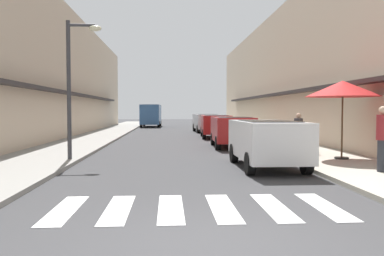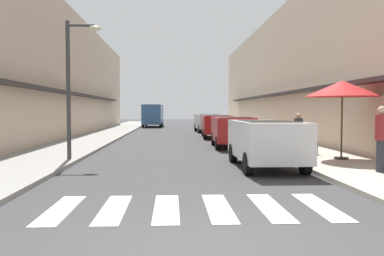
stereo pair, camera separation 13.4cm
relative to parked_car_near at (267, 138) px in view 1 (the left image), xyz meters
The scene contains 16 objects.
ground_plane 13.02m from the parked_car_near, 101.19° to the left, with size 108.88×108.88×0.00m, color #38383A.
sidewalk_left 14.88m from the parked_car_near, 120.96° to the left, with size 3.11×69.28×0.12m, color gray.
sidewalk_right 13.03m from the parked_car_near, 78.44° to the left, with size 3.11×69.28×0.12m, color #ADA899.
building_row_left 18.68m from the parked_car_near, 129.45° to the left, with size 5.50×46.54×8.27m.
building_row_right 16.04m from the parked_car_near, 64.91° to the left, with size 5.50×46.54×8.46m.
crosswalk 5.66m from the parked_car_near, 116.79° to the right, with size 5.20×2.20×0.01m.
parked_car_near is the anchor object (origin of this frame).
parked_car_mid 6.84m from the parked_car_near, 90.00° to the left, with size 1.91×3.98×1.47m.
parked_car_far 13.63m from the parked_car_near, 90.00° to the left, with size 1.96×4.42×1.47m.
parked_car_distant 20.21m from the parked_car_near, 90.00° to the left, with size 1.96×4.44×1.47m.
delivery_van 31.31m from the parked_car_near, 98.98° to the left, with size 2.13×5.45×2.37m.
street_lamp 6.75m from the parked_car_near, 164.90° to the left, with size 1.19×0.28×4.69m.
cafe_umbrella 3.52m from the parked_car_near, 22.43° to the left, with size 2.52×2.52×2.68m.
planter_midblock 3.65m from the parked_car_near, 54.01° to the left, with size 0.87×0.87×1.09m.
pedestrian_walking_near 3.24m from the parked_car_near, 31.73° to the right, with size 0.34×0.34×1.78m.
pedestrian_walking_far 3.94m from the parked_car_near, 58.07° to the left, with size 0.34×0.34×1.55m.
Camera 1 is at (-0.51, -5.19, 1.80)m, focal length 37.74 mm.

